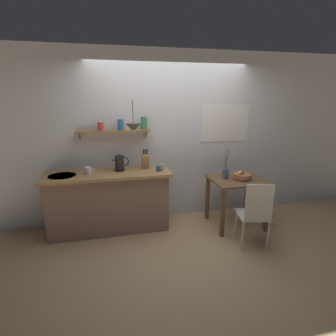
{
  "coord_description": "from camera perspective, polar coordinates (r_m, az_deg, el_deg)",
  "views": [
    {
      "loc": [
        -0.95,
        -3.46,
        2.0
      ],
      "look_at": [
        -0.1,
        0.25,
        0.95
      ],
      "focal_mm": 27.86,
      "sensor_mm": 36.0,
      "label": 1
    }
  ],
  "objects": [
    {
      "name": "wall_shelf",
      "position": [
        3.98,
        -10.55,
        8.64
      ],
      "size": [
        1.09,
        0.2,
        0.33
      ],
      "color": "#9E6B3D"
    },
    {
      "name": "coffee_mug_spare",
      "position": [
        3.87,
        -2.03,
        -0.05
      ],
      "size": [
        0.12,
        0.08,
        0.09
      ],
      "color": "#3D5B89",
      "rests_on": "kitchen_counter"
    },
    {
      "name": "knife_block",
      "position": [
        4.01,
        -4.98,
        1.6
      ],
      "size": [
        0.1,
        0.16,
        0.31
      ],
      "color": "tan",
      "rests_on": "kitchen_counter"
    },
    {
      "name": "kitchen_counter",
      "position": [
        4.08,
        -12.75,
        -7.04
      ],
      "size": [
        1.83,
        0.63,
        0.92
      ],
      "color": "gray",
      "rests_on": "ground_plane"
    },
    {
      "name": "back_wall",
      "position": [
        4.32,
        2.76,
        6.75
      ],
      "size": [
        6.8,
        0.11,
        2.7
      ],
      "color": "silver",
      "rests_on": "ground_plane"
    },
    {
      "name": "fruit_bowl",
      "position": [
        4.14,
        15.88,
        -1.63
      ],
      "size": [
        0.27,
        0.27,
        0.13
      ],
      "color": "#BC704C",
      "rests_on": "dining_table"
    },
    {
      "name": "electric_kettle",
      "position": [
        3.94,
        -10.53,
        1.04
      ],
      "size": [
        0.25,
        0.16,
        0.25
      ],
      "color": "black",
      "rests_on": "kitchen_counter"
    },
    {
      "name": "twig_vase",
      "position": [
        4.09,
        12.43,
        -1.15
      ],
      "size": [
        0.1,
        0.1,
        0.47
      ],
      "color": "#475675",
      "rests_on": "dining_table"
    },
    {
      "name": "ground_plane",
      "position": [
        4.11,
        2.2,
        -13.73
      ],
      "size": [
        14.0,
        14.0,
        0.0
      ],
      "primitive_type": "plane",
      "color": "tan"
    },
    {
      "name": "pendant_lamp",
      "position": [
        3.67,
        -7.6,
        8.78
      ],
      "size": [
        0.23,
        0.23,
        0.44
      ],
      "color": "black"
    },
    {
      "name": "dining_table",
      "position": [
        4.2,
        14.85,
        -4.15
      ],
      "size": [
        0.82,
        0.7,
        0.78
      ],
      "color": "brown",
      "rests_on": "ground_plane"
    },
    {
      "name": "coffee_mug_by_sink",
      "position": [
        3.89,
        -17.05,
        -0.56
      ],
      "size": [
        0.14,
        0.09,
        0.1
      ],
      "color": "white",
      "rests_on": "kitchen_counter"
    },
    {
      "name": "dining_chair_near",
      "position": [
        3.66,
        18.54,
        -9.2
      ],
      "size": [
        0.47,
        0.47,
        0.95
      ],
      "color": "silver",
      "rests_on": "ground_plane"
    }
  ]
}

